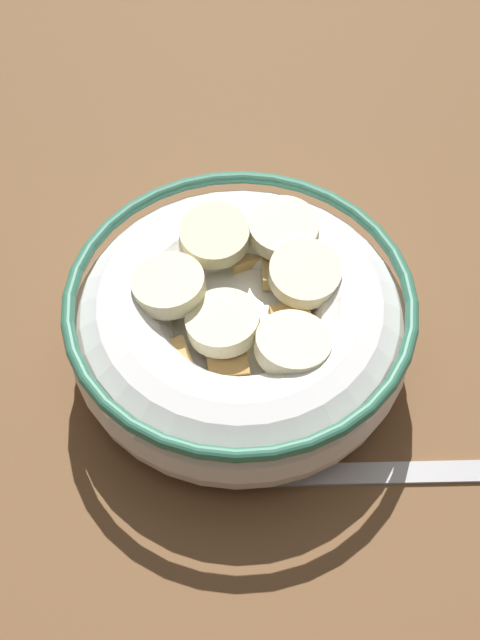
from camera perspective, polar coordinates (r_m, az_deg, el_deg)
name	(u,v)px	position (r cm, az deg, el deg)	size (l,w,h in cm)	color
ground_plane	(240,368)	(42.99, 0.00, -3.10)	(122.23, 122.23, 2.00)	brown
cereal_bowl	(241,324)	(40.01, 0.05, -0.27)	(15.50, 15.50, 5.25)	white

